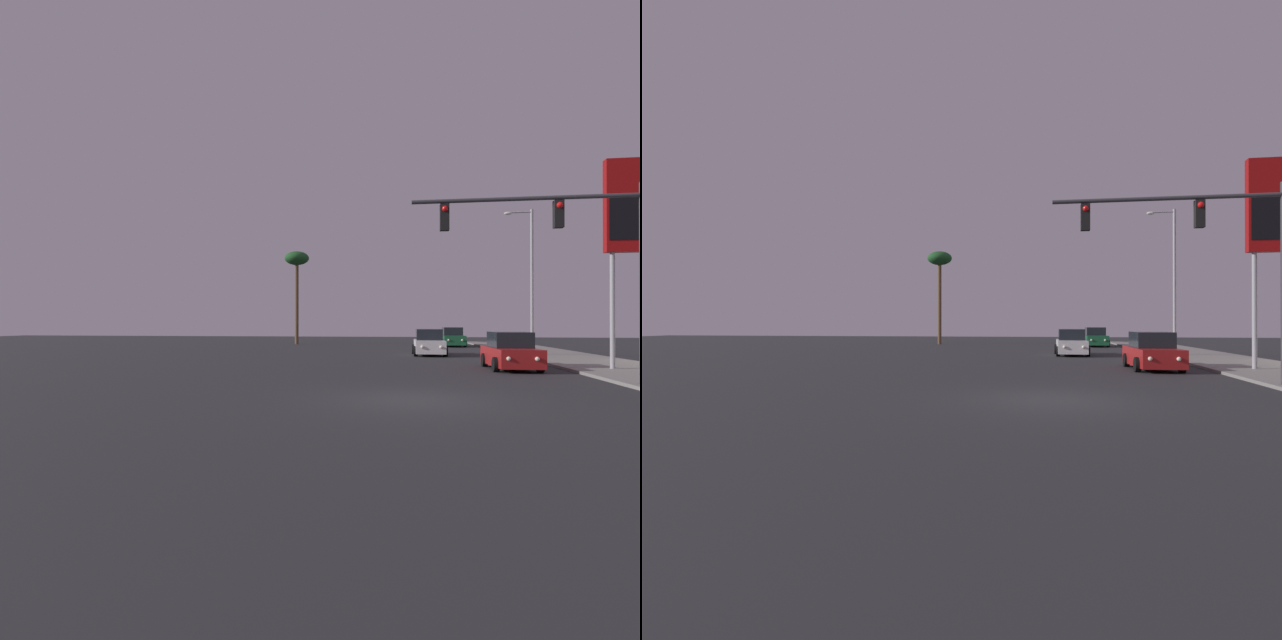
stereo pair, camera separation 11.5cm
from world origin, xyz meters
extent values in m
plane|color=#28282B|center=(0.00, 0.00, 0.00)|extent=(120.00, 120.00, 0.00)
cube|color=gray|center=(9.50, 10.00, 0.06)|extent=(5.00, 60.00, 0.12)
cube|color=silver|center=(1.81, 18.96, 0.58)|extent=(1.85, 4.22, 0.80)
cube|color=black|center=(1.81, 19.11, 1.33)|extent=(1.63, 2.02, 0.70)
cylinder|color=black|center=(0.91, 17.65, 0.32)|extent=(0.24, 0.64, 0.64)
cylinder|color=black|center=(2.71, 17.65, 0.32)|extent=(0.24, 0.64, 0.64)
cylinder|color=black|center=(0.91, 20.26, 0.32)|extent=(0.24, 0.64, 0.64)
cylinder|color=black|center=(2.71, 20.26, 0.32)|extent=(0.24, 0.64, 0.64)
sphere|color=#F2EACC|center=(1.26, 16.84, 0.63)|extent=(0.18, 0.18, 0.18)
sphere|color=#F2EACC|center=(2.37, 16.84, 0.63)|extent=(0.18, 0.18, 0.18)
cube|color=#195933|center=(4.74, 31.20, 0.58)|extent=(1.81, 4.20, 0.80)
cube|color=black|center=(4.74, 31.35, 1.33)|extent=(1.60, 2.00, 0.70)
cylinder|color=black|center=(3.84, 29.90, 0.32)|extent=(0.24, 0.64, 0.64)
cylinder|color=black|center=(5.64, 29.90, 0.32)|extent=(0.24, 0.64, 0.64)
cylinder|color=black|center=(3.84, 32.50, 0.32)|extent=(0.24, 0.64, 0.64)
cylinder|color=black|center=(5.64, 32.50, 0.32)|extent=(0.24, 0.64, 0.64)
sphere|color=#F2EACC|center=(4.18, 29.08, 0.63)|extent=(0.18, 0.18, 0.18)
sphere|color=#F2EACC|center=(5.30, 29.08, 0.63)|extent=(0.18, 0.18, 0.18)
cube|color=maroon|center=(4.70, 9.54, 0.58)|extent=(1.90, 4.24, 0.80)
cube|color=black|center=(4.70, 9.69, 1.33)|extent=(1.65, 2.04, 0.70)
cylinder|color=black|center=(3.80, 8.24, 0.32)|extent=(0.24, 0.64, 0.64)
cylinder|color=black|center=(5.60, 8.24, 0.32)|extent=(0.24, 0.64, 0.64)
cylinder|color=black|center=(3.80, 10.85, 0.32)|extent=(0.24, 0.64, 0.64)
cylinder|color=black|center=(5.60, 10.85, 0.32)|extent=(0.24, 0.64, 0.64)
sphere|color=#F2EACC|center=(4.15, 7.42, 0.63)|extent=(0.18, 0.18, 0.18)
sphere|color=#F2EACC|center=(5.26, 7.42, 0.63)|extent=(0.18, 0.18, 0.18)
cylinder|color=#38383D|center=(3.74, 3.48, 6.22)|extent=(7.31, 0.14, 0.14)
cube|color=black|center=(4.84, 3.48, 5.67)|extent=(0.30, 0.24, 0.90)
sphere|color=red|center=(4.84, 3.34, 5.94)|extent=(0.20, 0.20, 0.20)
cube|color=black|center=(1.18, 3.48, 5.67)|extent=(0.30, 0.24, 0.90)
sphere|color=red|center=(1.18, 3.34, 5.94)|extent=(0.20, 0.20, 0.20)
cylinder|color=#99999E|center=(8.04, 18.57, 4.62)|extent=(0.18, 0.18, 9.00)
cylinder|color=#99999E|center=(7.34, 18.57, 8.97)|extent=(1.40, 0.10, 0.10)
ellipsoid|color=silver|center=(6.64, 18.57, 8.92)|extent=(0.50, 0.24, 0.20)
cylinder|color=#99999E|center=(8.81, 9.13, 2.62)|extent=(0.20, 0.20, 5.00)
cube|color=#990C0C|center=(9.51, 9.13, 7.12)|extent=(2.00, 0.40, 4.00)
cube|color=black|center=(9.51, 8.92, 6.52)|extent=(1.80, 0.03, 1.80)
cylinder|color=brown|center=(-9.72, 34.00, 3.95)|extent=(0.36, 0.36, 7.91)
ellipsoid|color=#1E5123|center=(-9.72, 34.00, 8.39)|extent=(2.40, 2.40, 1.32)
camera|label=1|loc=(-0.62, -13.81, 2.11)|focal=28.00mm
camera|label=2|loc=(-0.51, -13.80, 2.11)|focal=28.00mm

